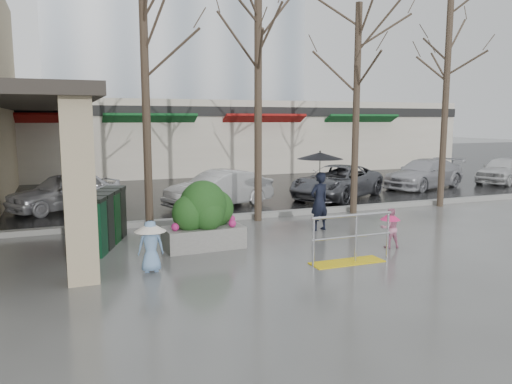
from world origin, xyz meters
TOP-DOWN VIEW (x-y plane):
  - ground at (0.00, 0.00)m, footprint 120.00×120.00m
  - street_asphalt at (0.00, 22.00)m, footprint 120.00×36.00m
  - curb at (0.00, 4.00)m, footprint 120.00×0.30m
  - canopy_slab at (-4.80, 8.00)m, footprint 2.80×18.00m
  - pillar_front at (-3.90, -0.50)m, footprint 0.55×0.55m
  - pillar_back at (-3.90, 6.00)m, footprint 0.55×0.55m
  - storefront_row at (2.00, 17.97)m, footprint 34.00×6.74m
  - handrail at (1.36, -1.20)m, footprint 1.90×0.50m
  - tree_west at (-2.00, 3.60)m, footprint 3.20×3.20m
  - tree_midwest at (1.20, 3.60)m, footprint 3.20×3.20m
  - tree_mideast at (4.50, 3.60)m, footprint 3.20×3.20m
  - tree_east at (8.00, 3.60)m, footprint 3.20×3.20m
  - woman at (2.25, 1.78)m, footprint 1.24×1.24m
  - child_pink at (2.89, -0.48)m, footprint 0.52×0.47m
  - child_blue at (-2.63, -0.32)m, footprint 0.63×0.63m
  - planter at (-1.16, 1.10)m, footprint 1.85×1.07m
  - news_boxes at (-3.29, 2.14)m, footprint 1.29×2.36m
  - car_a at (-4.10, 7.53)m, footprint 3.96×3.07m
  - car_b at (0.81, 6.18)m, footprint 4.05×2.51m
  - car_c at (5.56, 6.43)m, footprint 4.95×4.20m
  - car_d at (10.62, 7.58)m, footprint 4.67×3.02m
  - car_e at (15.20, 7.57)m, footprint 3.98×2.90m

SIDE VIEW (x-z plane):
  - ground at x=0.00m, z-range 0.00..0.00m
  - street_asphalt at x=0.00m, z-range 0.00..0.01m
  - curb at x=0.00m, z-range 0.00..0.15m
  - handrail at x=1.36m, z-range -0.14..0.89m
  - child_pink at x=2.89m, z-range 0.06..0.99m
  - child_blue at x=-2.63m, z-range 0.11..1.15m
  - car_a at x=-4.10m, z-range 0.00..1.26m
  - car_b at x=0.81m, z-range 0.00..1.26m
  - car_c at x=5.56m, z-range 0.00..1.26m
  - car_d at x=10.62m, z-range 0.00..1.26m
  - car_e at x=15.20m, z-range 0.00..1.26m
  - news_boxes at x=-3.29m, z-range 0.00..1.30m
  - planter at x=-1.16m, z-range -0.04..1.55m
  - woman at x=2.25m, z-range 0.26..2.42m
  - pillar_front at x=-3.90m, z-range 0.00..3.50m
  - pillar_back at x=-3.90m, z-range 0.00..3.50m
  - storefront_row at x=2.00m, z-range 0.01..4.01m
  - canopy_slab at x=-4.80m, z-range 3.50..3.75m
  - tree_mideast at x=4.50m, z-range 1.61..8.11m
  - tree_west at x=-2.00m, z-range 1.68..8.48m
  - tree_midwest at x=1.20m, z-range 1.73..8.73m
  - tree_east at x=8.00m, z-range 1.78..8.98m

